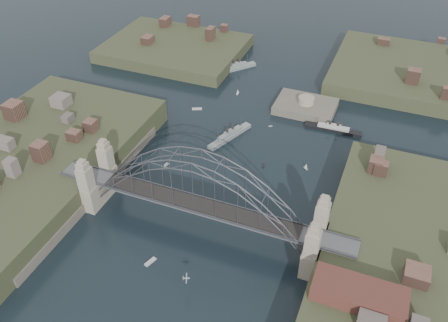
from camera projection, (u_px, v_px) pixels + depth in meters
ground at (200, 227)px, 131.04m from camera, size 500.00×500.00×0.00m
bridge at (198, 194)px, 123.42m from camera, size 84.00×13.80×24.60m
shore_west at (30, 172)px, 146.58m from camera, size 50.50×90.00×12.00m
shore_east at (419, 286)px, 113.06m from camera, size 50.50×90.00×12.00m
headland_nw at (175, 52)px, 216.13m from camera, size 60.00×45.00×9.00m
headland_ne at (419, 79)px, 196.22m from camera, size 70.00×55.00×9.50m
fort_island at (305, 111)px, 178.82m from camera, size 22.00×16.00×9.40m
wharf_shed at (359, 294)px, 101.78m from camera, size 20.00×8.00×4.00m
naval_cruiser_near at (230, 136)px, 163.88m from camera, size 9.49×19.14×5.86m
naval_cruiser_far at (236, 67)px, 203.59m from camera, size 13.69×15.63×6.17m
ocean_liner at (333, 129)px, 167.31m from camera, size 20.05×3.28×4.90m
aeroplane at (186, 278)px, 111.69m from camera, size 1.74×2.94×0.45m
small_boat_a at (166, 165)px, 152.10m from camera, size 0.92×2.36×1.43m
small_boat_b at (263, 166)px, 151.98m from camera, size 0.98×1.81×0.45m
small_boat_c at (150, 262)px, 121.22m from camera, size 2.13×3.55×0.45m
small_boat_d at (306, 166)px, 150.48m from camera, size 1.77×1.83×2.38m
small_boat_e at (197, 109)px, 178.87m from camera, size 3.88×2.64×0.45m
small_boat_f at (270, 126)px, 169.71m from camera, size 1.42×1.15×0.45m
small_boat_h at (238, 92)px, 187.44m from camera, size 1.06×1.98×2.38m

